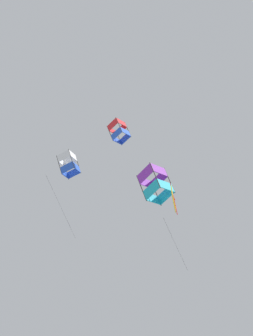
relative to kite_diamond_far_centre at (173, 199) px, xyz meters
name	(u,v)px	position (x,y,z in m)	size (l,w,h in m)	color
kite_diamond_far_centre	(173,199)	(0.00, 0.00, 0.00)	(1.88, 1.39, 5.35)	yellow
kite_box_near_left	(156,184)	(-1.09, -2.37, 1.92)	(1.58, 2.34, 2.69)	purple
kite_box_mid_left	(69,165)	(1.68, -8.50, 4.37)	(2.75, 2.29, 6.12)	white
kite_box_highest	(119,131)	(-0.12, -4.98, 6.55)	(1.12, 1.64, 1.86)	red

